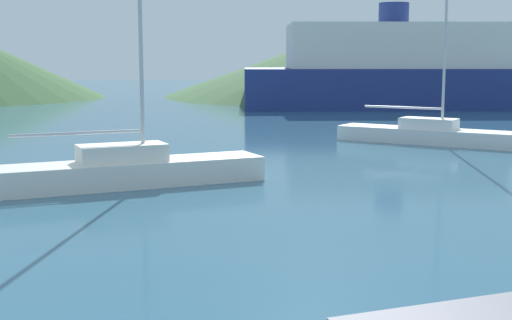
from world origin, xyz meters
The scene contains 4 objects.
sailboat_inner centered at (-3.20, 17.43, 0.50)m, with size 8.69×3.99×9.31m.
sailboat_middle centered at (9.89, 26.29, 0.47)m, with size 7.33×6.52×9.93m.
ferry_distant centered at (16.13, 49.38, 2.80)m, with size 23.75×11.94×7.94m.
hill_central centered at (19.88, 65.86, 3.70)m, with size 42.08×42.08×7.40m.
Camera 1 is at (-2.30, -3.84, 3.79)m, focal length 50.00 mm.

